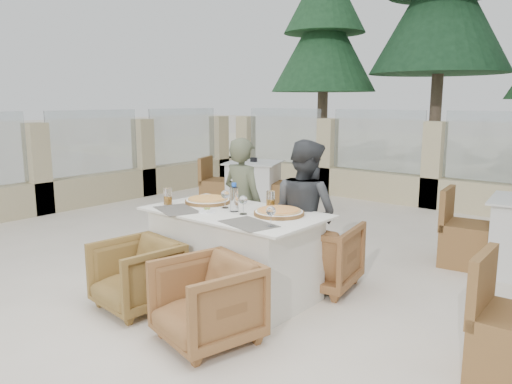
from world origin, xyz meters
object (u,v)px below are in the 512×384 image
Objects in this scene: pizza_right at (279,212)px; water_bottle at (234,197)px; wine_glass_corner at (271,215)px; armchair_near_right at (207,302)px; beer_glass_left at (168,196)px; diner_left at (243,205)px; armchair_far_right at (320,255)px; wine_glass_near at (243,204)px; diner_right at (305,215)px; armchair_near_left at (137,275)px; armchair_far_left at (244,239)px; bg_table_a at (254,186)px; wine_glass_centre at (225,198)px; olive_dish at (207,210)px; pizza_left at (208,200)px; beer_glass_right at (271,200)px; dining_table at (235,253)px.

water_bottle is (-0.38, -0.14, 0.10)m from pizza_right.
wine_glass_corner reaches higher than armchair_near_right.
diner_left is at bearing 68.91° from beer_glass_left.
water_bottle is at bearing 42.79° from armchair_far_right.
diner_right is at bearing 67.05° from wine_glass_near.
armchair_near_left is 0.88m from armchair_near_right.
bg_table_a is (-1.75, 2.25, 0.07)m from armchair_far_left.
armchair_far_left is 2.85m from bg_table_a.
wine_glass_centre is 0.13× the size of diner_left.
olive_dish is (-0.73, 0.03, -0.07)m from wine_glass_corner.
armchair_near_left is (-0.82, -0.89, -0.51)m from pizza_right.
water_bottle reaches higher than pizza_left.
wine_glass_near is at bearing -94.36° from beer_glass_right.
wine_glass_centre reaches higher than dining_table.
armchair_far_right reaches higher than armchair_far_left.
olive_dish is 0.08× the size of diner_left.
water_bottle reaches higher than wine_glass_near.
dining_table is at bearing -17.13° from wine_glass_centre.
wine_glass_near is 1.18× the size of beer_glass_right.
diner_left reaches higher than water_bottle.
diner_left reaches higher than beer_glass_right.
water_bottle is (0.45, -0.12, 0.10)m from pizza_left.
olive_dish is (0.54, -0.02, -0.06)m from beer_glass_left.
water_bottle is at bearing 133.33° from armchair_near_right.
wine_glass_centre is at bearing 163.23° from wine_glass_near.
armchair_far_right is at bearing 96.00° from wine_glass_corner.
olive_dish is at bearing -86.78° from wine_glass_centre.
armchair_near_left is at bearing -119.13° from beer_glass_right.
dining_table is at bearing 66.93° from armchair_near_left.
pizza_right reaches higher than bg_table_a.
armchair_near_right is at bearing -77.08° from bg_table_a.
pizza_left is 1.01× the size of pizza_right.
wine_glass_corner is 0.27× the size of armchair_near_right.
diner_left is at bearing 131.13° from wine_glass_near.
pizza_left is 2.37× the size of wine_glass_near.
diner_right is at bearing 64.41° from armchair_near_left.
dining_table reaches higher than armchair_near_right.
diner_right is (0.22, 0.24, -0.15)m from beer_glass_right.
armchair_far_right is 1.03× the size of armchair_near_right.
dining_table is 0.98× the size of bg_table_a.
armchair_near_left is (-0.57, -0.72, -0.57)m from wine_glass_near.
armchair_near_right is 1.41m from diner_right.
water_bottle is at bearing -54.57° from dining_table.
wine_glass_centre is at bearing -12.65° from pizza_left.
armchair_far_right is (0.50, 0.64, -0.07)m from dining_table.
wine_glass_near is 1.00m from armchair_near_right.
water_bottle reaches higher than armchair_far_right.
pizza_right is 0.68× the size of armchair_near_left.
pizza_right is at bearing 1.63° from pizza_left.
armchair_near_right is at bearing -45.76° from olive_dish.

